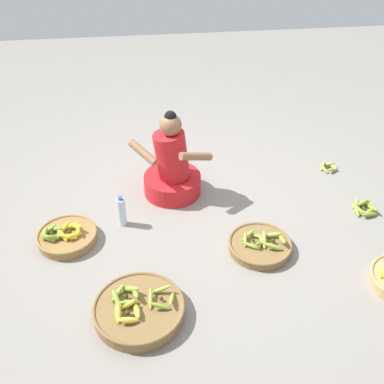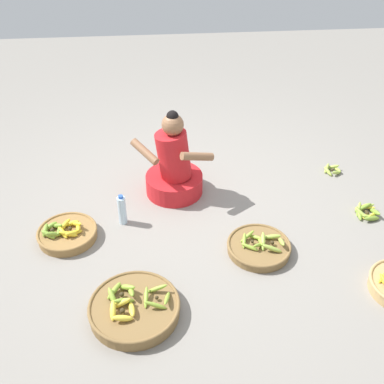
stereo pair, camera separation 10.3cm
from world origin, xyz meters
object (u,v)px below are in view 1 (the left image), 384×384
banana_basket_front_center (67,236)px  loose_bananas_back_left (328,167)px  banana_basket_front_left (260,245)px  banana_basket_mid_right (139,309)px  loose_bananas_back_center (364,208)px  vendor_woman_front (172,168)px  water_bottle (122,212)px

banana_basket_front_center → loose_bananas_back_left: bearing=16.7°
banana_basket_front_center → banana_basket_front_left: banana_basket_front_center is taller
banana_basket_mid_right → loose_bananas_back_center: (1.99, 0.89, -0.03)m
banana_basket_mid_right → vendor_woman_front: bearing=75.5°
loose_bananas_back_center → water_bottle: water_bottle is taller
loose_bananas_back_left → banana_basket_front_left: bearing=-132.7°
banana_basket_front_center → water_bottle: size_ratio=1.71×
banana_basket_mid_right → water_bottle: water_bottle is taller
loose_bananas_back_left → water_bottle: water_bottle is taller
banana_basket_front_center → banana_basket_mid_right: 0.99m
banana_basket_mid_right → loose_bananas_back_center: 2.18m
vendor_woman_front → loose_bananas_back_left: (1.57, 0.18, -0.24)m
vendor_woman_front → loose_bananas_back_left: 1.60m
vendor_woman_front → loose_bananas_back_left: size_ratio=4.49×
loose_bananas_back_center → loose_bananas_back_left: size_ratio=1.30×
water_bottle → vendor_woman_front: bearing=41.1°
vendor_woman_front → water_bottle: size_ratio=2.91×
banana_basket_front_left → banana_basket_mid_right: (-0.97, -0.52, 0.01)m
vendor_woman_front → banana_basket_front_center: (-0.91, -0.56, -0.21)m
banana_basket_mid_right → loose_bananas_back_left: (1.92, 1.56, -0.03)m
water_bottle → loose_bananas_back_center: bearing=-2.5°
banana_basket_front_center → loose_bananas_back_center: (2.54, 0.07, -0.02)m
banana_basket_front_center → loose_bananas_back_center: 2.54m
loose_bananas_back_center → banana_basket_mid_right: bearing=-156.0°
loose_bananas_back_left → banana_basket_front_center: bearing=-163.3°
loose_bananas_back_center → water_bottle: bearing=177.5°
vendor_woman_front → loose_bananas_back_center: vendor_woman_front is taller
loose_bananas_back_left → banana_basket_mid_right: bearing=-141.0°
loose_bananas_back_left → water_bottle: bearing=-164.0°
banana_basket_front_left → vendor_woman_front: bearing=125.6°
banana_basket_mid_right → loose_bananas_back_left: 2.48m
vendor_woman_front → water_bottle: 0.62m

